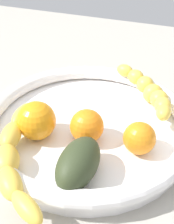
{
  "coord_description": "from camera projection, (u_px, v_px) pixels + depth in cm",
  "views": [
    {
      "loc": [
        -14.31,
        38.32,
        37.93
      ],
      "look_at": [
        0.0,
        0.0,
        7.88
      ],
      "focal_mm": 47.65,
      "sensor_mm": 36.0,
      "label": 1
    }
  ],
  "objects": [
    {
      "name": "avocado_dark",
      "position": [
        78.0,
        163.0,
        0.41
      ],
      "size": [
        5.72,
        9.95,
        5.56
      ],
      "primitive_type": "ellipsoid",
      "rotation": [
        0.0,
        0.0,
        1.55
      ],
      "color": "#303A21",
      "rests_on": "fruit_bowl"
    },
    {
      "name": "orange_mid_left",
      "position": [
        36.0,
        121.0,
        0.48
      ],
      "size": [
        6.45,
        6.45,
        6.45
      ],
      "primitive_type": "sphere",
      "color": "orange",
      "rests_on": "fruit_bowl"
    },
    {
      "name": "banana_draped_left",
      "position": [
        149.0,
        91.0,
        0.57
      ],
      "size": [
        13.35,
        15.65,
        4.63
      ],
      "color": "yellow",
      "rests_on": "fruit_bowl"
    },
    {
      "name": "fruit_bowl",
      "position": [
        87.0,
        123.0,
        0.52
      ],
      "size": [
        36.69,
        36.69,
        4.66
      ],
      "color": "white",
      "rests_on": "kitchen_counter"
    },
    {
      "name": "banana_draped_right",
      "position": [
        13.0,
        157.0,
        0.43
      ],
      "size": [
        14.53,
        21.53,
        4.21
      ],
      "color": "yellow",
      "rests_on": "fruit_bowl"
    },
    {
      "name": "kitchen_counter",
      "position": [
        87.0,
        140.0,
        0.55
      ],
      "size": [
        120.0,
        120.0,
        3.0
      ],
      "primitive_type": "cube",
      "color": "#A39E93",
      "rests_on": "ground"
    },
    {
      "name": "orange_mid_right",
      "position": [
        87.0,
        126.0,
        0.48
      ],
      "size": [
        5.57,
        5.57,
        5.57
      ],
      "primitive_type": "sphere",
      "color": "orange",
      "rests_on": "fruit_bowl"
    },
    {
      "name": "orange_front",
      "position": [
        139.0,
        138.0,
        0.46
      ],
      "size": [
        5.17,
        5.17,
        5.17
      ],
      "primitive_type": "sphere",
      "color": "orange",
      "rests_on": "fruit_bowl"
    }
  ]
}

